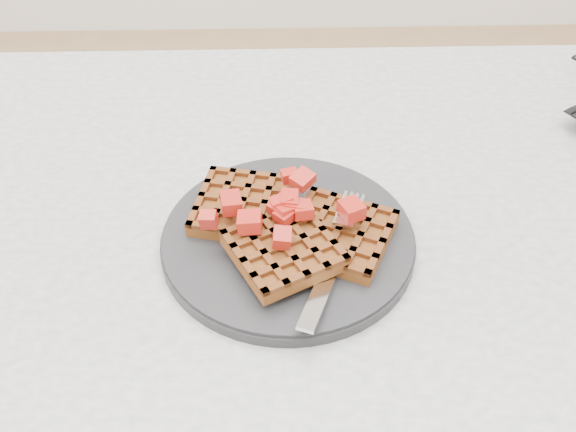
# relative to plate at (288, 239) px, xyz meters

# --- Properties ---
(table) EXTENTS (1.20, 0.80, 0.75)m
(table) POSITION_rel_plate_xyz_m (0.10, 0.02, -0.12)
(table) COLOR beige
(table) RESTS_ON ground
(plate) EXTENTS (0.26, 0.26, 0.02)m
(plate) POSITION_rel_plate_xyz_m (0.00, 0.00, 0.00)
(plate) COLOR black
(plate) RESTS_ON table
(waffles) EXTENTS (0.22, 0.19, 0.03)m
(waffles) POSITION_rel_plate_xyz_m (0.00, -0.00, 0.02)
(waffles) COLOR brown
(waffles) RESTS_ON plate
(strawberry_pile) EXTENTS (0.15, 0.15, 0.02)m
(strawberry_pile) POSITION_rel_plate_xyz_m (0.00, 0.00, 0.05)
(strawberry_pile) COLOR maroon
(strawberry_pile) RESTS_ON waffles
(fork) EXTENTS (0.08, 0.18, 0.02)m
(fork) POSITION_rel_plate_xyz_m (0.04, -0.04, 0.02)
(fork) COLOR silver
(fork) RESTS_ON plate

